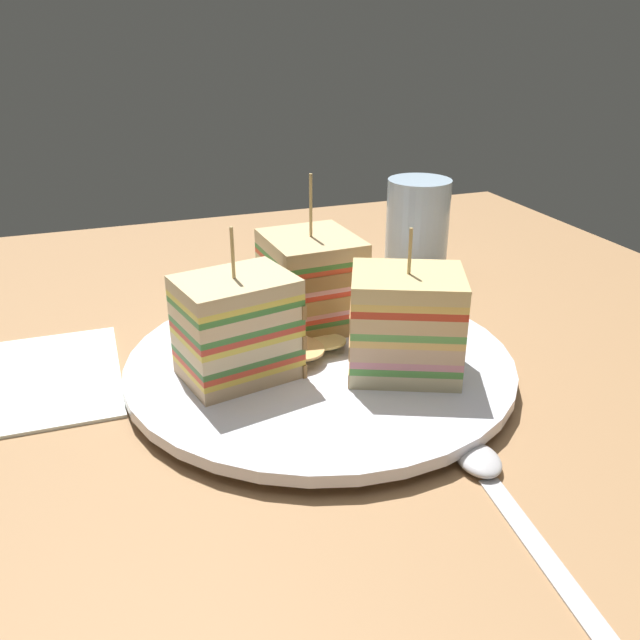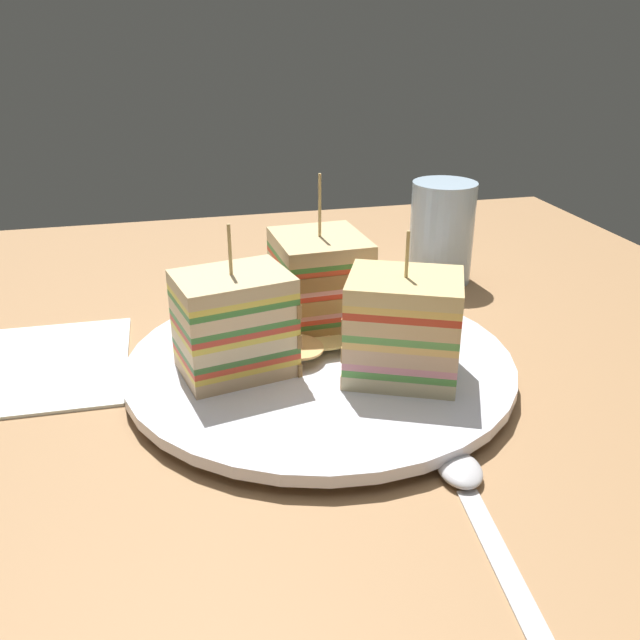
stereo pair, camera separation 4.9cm
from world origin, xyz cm
name	(u,v)px [view 1 (the left image)]	position (x,y,z in cm)	size (l,w,h in cm)	color
ground_plane	(320,385)	(0.00, 0.00, -0.90)	(91.26, 87.85, 1.80)	#A4784E
plate	(320,364)	(0.00, 0.00, 0.93)	(28.61, 28.61, 1.53)	white
sandwich_wedge_0	(405,323)	(-3.93, -4.86, 5.19)	(8.64, 9.45, 10.52)	beige
sandwich_wedge_1	(312,281)	(6.07, -1.47, 5.20)	(8.02, 7.29, 12.29)	beige
sandwich_wedge_2	(238,328)	(-0.56, 6.23, 5.17)	(7.17, 8.67, 10.78)	#E0B886
chip_pile	(306,345)	(1.06, 0.76, 2.16)	(8.00, 7.55, 1.36)	#F3D07F
spoon	(493,481)	(-15.85, -4.83, 0.40)	(15.06, 3.63, 1.00)	silver
napkin	(29,379)	(6.27, 20.58, 0.25)	(14.76, 12.90, 0.50)	white
drinking_glass	(417,236)	(16.75, -16.52, 4.28)	(6.32, 6.32, 10.00)	silver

